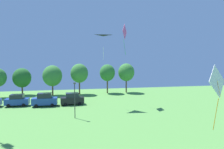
{
  "coord_description": "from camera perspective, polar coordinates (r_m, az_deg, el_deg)",
  "views": [
    {
      "loc": [
        -1.58,
        0.12,
        8.6
      ],
      "look_at": [
        1.41,
        14.79,
        7.55
      ],
      "focal_mm": 32.0,
      "sensor_mm": 36.0,
      "label": 1
    }
  ],
  "objects": [
    {
      "name": "treeline_tree_6",
      "position": [
        53.66,
        4.11,
        0.61
      ],
      "size": [
        4.33,
        4.33,
        7.83
      ],
      "color": "brown",
      "rests_on": "ground"
    },
    {
      "name": "kite_flying_5",
      "position": [
        39.6,
        3.64,
        11.89
      ],
      "size": [
        1.53,
        2.63,
        6.07
      ],
      "color": "#E54C93"
    },
    {
      "name": "parked_car_third_from_left",
      "position": [
        39.97,
        -18.68,
        -6.85
      ],
      "size": [
        4.58,
        2.13,
        2.48
      ],
      "rotation": [
        0.0,
        0.0,
        0.01
      ],
      "color": "#234299",
      "rests_on": "ground"
    },
    {
      "name": "kite_flying_2",
      "position": [
        18.51,
        27.79,
        -2.18
      ],
      "size": [
        2.46,
        1.26,
        5.5
      ],
      "color": "white"
    },
    {
      "name": "treeline_tree_5",
      "position": [
        52.61,
        -1.34,
        0.48
      ],
      "size": [
        4.03,
        4.03,
        7.61
      ],
      "color": "brown",
      "rests_on": "ground"
    },
    {
      "name": "parked_car_second_from_left",
      "position": [
        41.94,
        -25.47,
        -6.67
      ],
      "size": [
        4.2,
        2.06,
        2.25
      ],
      "rotation": [
        0.0,
        0.0,
        -0.0
      ],
      "color": "#234299",
      "rests_on": "ground"
    },
    {
      "name": "parked_car_rightmost_in_row",
      "position": [
        39.89,
        -11.3,
        -6.85
      ],
      "size": [
        4.55,
        2.31,
        2.31
      ],
      "rotation": [
        0.0,
        0.0,
        0.08
      ],
      "color": "black",
      "rests_on": "ground"
    },
    {
      "name": "treeline_tree_3",
      "position": [
        51.31,
        -16.67,
        -0.37
      ],
      "size": [
        4.69,
        4.69,
        7.43
      ],
      "color": "brown",
      "rests_on": "ground"
    },
    {
      "name": "treeline_tree_4",
      "position": [
        51.3,
        -9.32,
        0.33
      ],
      "size": [
        4.41,
        4.41,
        7.81
      ],
      "color": "brown",
      "rests_on": "ground"
    },
    {
      "name": "light_post_1",
      "position": [
        30.31,
        -10.6,
        -6.55
      ],
      "size": [
        0.36,
        0.2,
        5.38
      ],
      "color": "#2D2D33",
      "rests_on": "ground"
    },
    {
      "name": "treeline_tree_2",
      "position": [
        54.3,
        -24.34,
        -0.88
      ],
      "size": [
        4.37,
        4.37,
        6.73
      ],
      "color": "brown",
      "rests_on": "ground"
    },
    {
      "name": "kite_flying_0",
      "position": [
        38.5,
        -2.55,
        9.38
      ],
      "size": [
        2.75,
        2.13,
        3.6
      ],
      "color": "black"
    }
  ]
}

